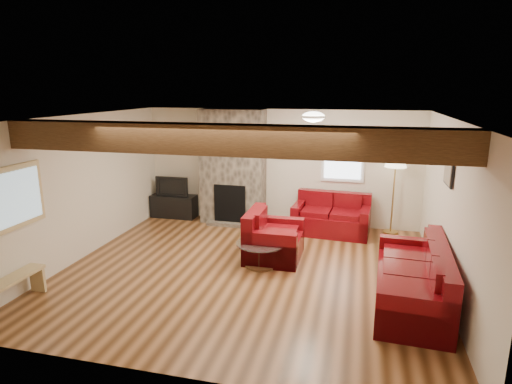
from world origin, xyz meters
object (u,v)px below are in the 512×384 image
at_px(loveseat, 331,214).
at_px(coffee_table, 261,254).
at_px(television, 173,186).
at_px(armchair_red, 274,235).
at_px(tv_cabinet, 174,206).
at_px(sofa_three, 412,275).
at_px(floor_lamp, 396,164).

distance_m(loveseat, coffee_table, 2.23).
distance_m(coffee_table, television, 3.50).
xyz_separation_m(armchair_red, television, (-2.76, 1.89, 0.32)).
relative_size(loveseat, television, 1.97).
bearing_deg(tv_cabinet, armchair_red, -34.43).
bearing_deg(loveseat, television, 179.73).
bearing_deg(sofa_three, television, -118.60).
xyz_separation_m(loveseat, coffee_table, (-1.03, -1.97, -0.20)).
xyz_separation_m(armchair_red, tv_cabinet, (-2.76, 1.89, -0.17)).
height_order(tv_cabinet, television, television).
bearing_deg(tv_cabinet, coffee_table, -41.06).
height_order(loveseat, floor_lamp, floor_lamp).
relative_size(armchair_red, coffee_table, 1.27).
height_order(coffee_table, tv_cabinet, tv_cabinet).
bearing_deg(sofa_three, floor_lamp, -175.37).
height_order(sofa_three, armchair_red, armchair_red).
bearing_deg(coffee_table, sofa_three, -18.35).
xyz_separation_m(loveseat, armchair_red, (-0.88, -1.59, 0.02)).
bearing_deg(sofa_three, armchair_red, -114.86).
distance_m(loveseat, armchair_red, 1.82).
bearing_deg(armchair_red, tv_cabinet, 55.32).
distance_m(tv_cabinet, floor_lamp, 4.99).
xyz_separation_m(sofa_three, floor_lamp, (-0.08, 3.06, 1.03)).
bearing_deg(armchair_red, sofa_three, -118.19).
bearing_deg(armchair_red, television, 55.32).
height_order(sofa_three, television, television).
height_order(tv_cabinet, floor_lamp, floor_lamp).
bearing_deg(tv_cabinet, floor_lamp, 0.24).
xyz_separation_m(sofa_three, armchair_red, (-2.17, 1.15, 0.01)).
relative_size(coffee_table, tv_cabinet, 0.81).
height_order(coffee_table, floor_lamp, floor_lamp).
relative_size(television, floor_lamp, 0.46).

